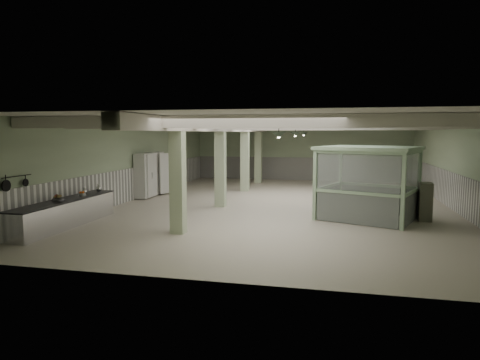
% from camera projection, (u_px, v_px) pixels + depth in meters
% --- Properties ---
extents(floor, '(20.00, 20.00, 0.00)m').
position_uv_depth(floor, '(282.00, 205.00, 18.69)').
color(floor, beige).
rests_on(floor, ground).
extents(ceiling, '(14.00, 20.00, 0.02)m').
position_uv_depth(ceiling, '(283.00, 122.00, 18.29)').
color(ceiling, beige).
rests_on(ceiling, wall_back).
extents(wall_back, '(14.00, 0.02, 3.60)m').
position_uv_depth(wall_back, '(301.00, 153.00, 28.18)').
color(wall_back, '#A2B792').
rests_on(wall_back, floor).
extents(wall_front, '(14.00, 0.02, 3.60)m').
position_uv_depth(wall_front, '(222.00, 198.00, 8.79)').
color(wall_front, '#A2B792').
rests_on(wall_front, floor).
extents(wall_left, '(0.02, 20.00, 3.60)m').
position_uv_depth(wall_left, '(133.00, 161.00, 20.01)').
color(wall_left, '#A2B792').
rests_on(wall_left, floor).
extents(wall_right, '(0.02, 20.00, 3.60)m').
position_uv_depth(wall_right, '(458.00, 166.00, 16.96)').
color(wall_right, '#A2B792').
rests_on(wall_right, floor).
extents(wainscot_left, '(0.05, 19.90, 1.50)m').
position_uv_depth(wainscot_left, '(134.00, 183.00, 20.12)').
color(wainscot_left, white).
rests_on(wainscot_left, floor).
extents(wainscot_right, '(0.05, 19.90, 1.50)m').
position_uv_depth(wainscot_right, '(456.00, 193.00, 17.08)').
color(wainscot_right, white).
rests_on(wainscot_right, floor).
extents(wainscot_back, '(13.90, 0.05, 1.50)m').
position_uv_depth(wainscot_back, '(301.00, 169.00, 28.28)').
color(wainscot_back, white).
rests_on(wainscot_back, floor).
extents(girder, '(0.45, 19.90, 0.40)m').
position_uv_depth(girder, '(226.00, 127.00, 18.86)').
color(girder, beige).
rests_on(girder, ceiling).
extents(beam_a, '(13.90, 0.35, 0.32)m').
position_uv_depth(beam_a, '(247.00, 121.00, 11.04)').
color(beam_a, beige).
rests_on(beam_a, ceiling).
extents(beam_b, '(13.90, 0.35, 0.32)m').
position_uv_depth(beam_b, '(263.00, 123.00, 13.46)').
color(beam_b, beige).
rests_on(beam_b, ceiling).
extents(beam_c, '(13.90, 0.35, 0.32)m').
position_uv_depth(beam_c, '(274.00, 125.00, 15.88)').
color(beam_c, beige).
rests_on(beam_c, ceiling).
extents(beam_d, '(13.90, 0.35, 0.32)m').
position_uv_depth(beam_d, '(283.00, 126.00, 18.31)').
color(beam_d, beige).
rests_on(beam_d, ceiling).
extents(beam_e, '(13.90, 0.35, 0.32)m').
position_uv_depth(beam_e, '(289.00, 127.00, 20.73)').
color(beam_e, beige).
rests_on(beam_e, ceiling).
extents(beam_f, '(13.90, 0.35, 0.32)m').
position_uv_depth(beam_f, '(294.00, 127.00, 23.16)').
color(beam_f, beige).
rests_on(beam_f, ceiling).
extents(beam_g, '(13.90, 0.35, 0.32)m').
position_uv_depth(beam_g, '(298.00, 128.00, 25.58)').
color(beam_g, beige).
rests_on(beam_g, ceiling).
extents(column_a, '(0.42, 0.42, 3.60)m').
position_uv_depth(column_a, '(178.00, 176.00, 13.21)').
color(column_a, beige).
rests_on(column_a, floor).
extents(column_b, '(0.42, 0.42, 3.60)m').
position_uv_depth(column_b, '(220.00, 164.00, 18.06)').
color(column_b, beige).
rests_on(column_b, floor).
extents(column_c, '(0.42, 0.42, 3.60)m').
position_uv_depth(column_c, '(245.00, 158.00, 22.91)').
color(column_c, beige).
rests_on(column_c, floor).
extents(column_d, '(0.42, 0.42, 3.60)m').
position_uv_depth(column_d, '(258.00, 154.00, 26.79)').
color(column_d, beige).
rests_on(column_d, floor).
extents(hook_rail, '(0.02, 1.20, 0.02)m').
position_uv_depth(hook_rail, '(17.00, 176.00, 12.62)').
color(hook_rail, black).
rests_on(hook_rail, wall_left).
extents(pendant_front, '(0.44, 0.44, 0.22)m').
position_uv_depth(pendant_front, '(279.00, 135.00, 13.39)').
color(pendant_front, '#2E3B2C').
rests_on(pendant_front, ceiling).
extents(pendant_mid, '(0.44, 0.44, 0.22)m').
position_uv_depth(pendant_mid, '(295.00, 135.00, 18.73)').
color(pendant_mid, '#2E3B2C').
rests_on(pendant_mid, ceiling).
extents(pendant_back, '(0.44, 0.44, 0.22)m').
position_uv_depth(pendant_back, '(304.00, 134.00, 23.57)').
color(pendant_back, '#2E3B2C').
rests_on(pendant_back, ceiling).
extents(prep_counter, '(0.86, 4.95, 0.91)m').
position_uv_depth(prep_counter, '(65.00, 213.00, 14.28)').
color(prep_counter, '#BBBBC0').
rests_on(prep_counter, floor).
extents(pitcher_near, '(0.27, 0.28, 0.29)m').
position_uv_depth(pitcher_near, '(84.00, 191.00, 15.33)').
color(pitcher_near, '#BBBBC0').
rests_on(pitcher_near, prep_counter).
extents(pitcher_far, '(0.29, 0.30, 0.31)m').
position_uv_depth(pitcher_far, '(99.00, 188.00, 16.14)').
color(pitcher_far, '#BBBBC0').
rests_on(pitcher_far, prep_counter).
extents(veg_colander, '(0.53, 0.53, 0.19)m').
position_uv_depth(veg_colander, '(58.00, 198.00, 14.01)').
color(veg_colander, '#3B3A3F').
rests_on(veg_colander, prep_counter).
extents(orange_bowl, '(0.30, 0.30, 0.09)m').
position_uv_depth(orange_bowl, '(82.00, 195.00, 15.17)').
color(orange_bowl, '#B2B2B7').
rests_on(orange_bowl, prep_counter).
extents(skillet_near, '(0.04, 0.33, 0.33)m').
position_uv_depth(skillet_near, '(6.00, 186.00, 12.15)').
color(skillet_near, black).
rests_on(skillet_near, hook_rail).
extents(skillet_far, '(0.03, 0.23, 0.23)m').
position_uv_depth(skillet_far, '(26.00, 183.00, 12.92)').
color(skillet_far, black).
rests_on(skillet_far, hook_rail).
extents(walkin_cooler, '(0.90, 2.32, 2.12)m').
position_uv_depth(walkin_cooler, '(150.00, 175.00, 20.99)').
color(walkin_cooler, silver).
rests_on(walkin_cooler, floor).
extents(guard_booth, '(4.04, 3.75, 2.64)m').
position_uv_depth(guard_booth, '(368.00, 170.00, 15.41)').
color(guard_booth, '#9DBE98').
rests_on(guard_booth, floor).
extents(filing_cabinet, '(0.47, 0.65, 1.36)m').
position_uv_depth(filing_cabinet, '(425.00, 202.00, 15.22)').
color(filing_cabinet, '#5B5D4E').
rests_on(filing_cabinet, floor).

